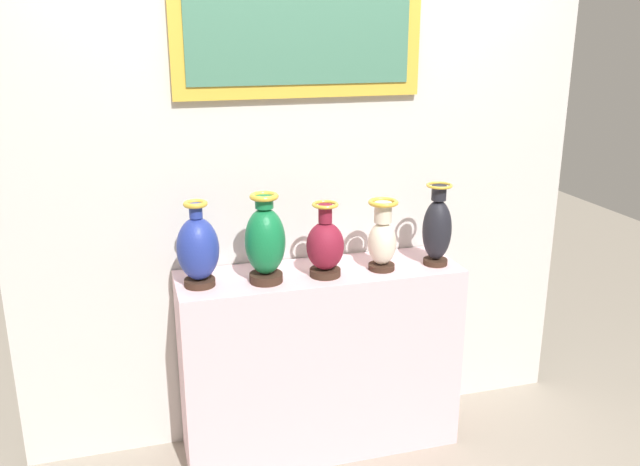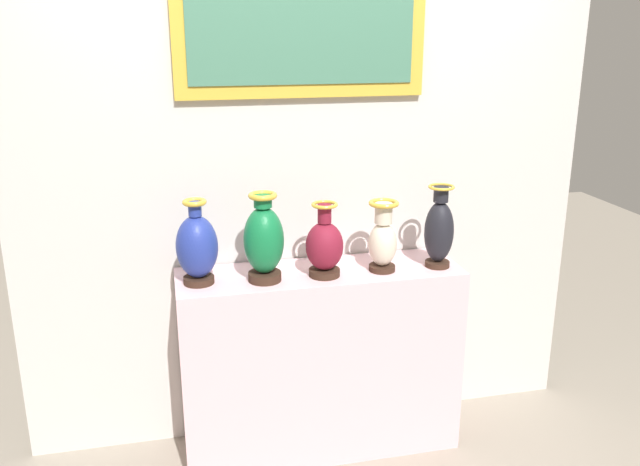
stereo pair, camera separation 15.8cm
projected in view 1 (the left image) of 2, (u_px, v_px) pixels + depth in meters
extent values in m
plane|color=gray|center=(320.00, 442.00, 3.36)|extent=(8.78, 8.78, 0.00)
cube|color=beige|center=(320.00, 360.00, 3.23)|extent=(1.32, 0.40, 0.92)
cube|color=silver|center=(305.00, 122.00, 3.13)|extent=(2.78, 0.10, 3.14)
cube|color=gold|center=(300.00, 19.00, 2.92)|extent=(1.14, 0.03, 0.68)
cube|color=#42785F|center=(301.00, 19.00, 2.91)|extent=(1.02, 0.01, 0.56)
cylinder|color=#382319|center=(200.00, 282.00, 2.91)|extent=(0.13, 0.13, 0.03)
ellipsoid|color=#263899|center=(198.00, 249.00, 2.87)|extent=(0.18, 0.18, 0.28)
cylinder|color=#263899|center=(196.00, 211.00, 2.82)|extent=(0.06, 0.06, 0.06)
torus|color=gold|center=(195.00, 204.00, 2.81)|extent=(0.10, 0.10, 0.02)
cylinder|color=#382319|center=(266.00, 277.00, 2.96)|extent=(0.15, 0.15, 0.04)
ellipsoid|color=#14723D|center=(265.00, 241.00, 2.91)|extent=(0.18, 0.18, 0.30)
cylinder|color=#14723D|center=(264.00, 202.00, 2.85)|extent=(0.08, 0.08, 0.05)
torus|color=gold|center=(264.00, 196.00, 2.85)|extent=(0.13, 0.13, 0.02)
cylinder|color=#382319|center=(325.00, 272.00, 3.03)|extent=(0.14, 0.14, 0.03)
ellipsoid|color=maroon|center=(325.00, 246.00, 2.99)|extent=(0.17, 0.17, 0.22)
cylinder|color=maroon|center=(325.00, 214.00, 2.95)|extent=(0.06, 0.06, 0.08)
torus|color=gold|center=(325.00, 205.00, 2.93)|extent=(0.12, 0.12, 0.02)
cylinder|color=#382319|center=(381.00, 267.00, 3.11)|extent=(0.12, 0.12, 0.03)
ellipsoid|color=beige|center=(382.00, 243.00, 3.07)|extent=(0.13, 0.13, 0.20)
cylinder|color=beige|center=(383.00, 212.00, 3.03)|extent=(0.08, 0.08, 0.09)
torus|color=gold|center=(383.00, 202.00, 3.02)|extent=(0.14, 0.14, 0.02)
cylinder|color=#382319|center=(435.00, 262.00, 3.17)|extent=(0.11, 0.11, 0.03)
ellipsoid|color=black|center=(437.00, 230.00, 3.13)|extent=(0.14, 0.14, 0.29)
cylinder|color=black|center=(439.00, 193.00, 3.07)|extent=(0.07, 0.07, 0.07)
torus|color=gold|center=(439.00, 185.00, 3.06)|extent=(0.12, 0.12, 0.01)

